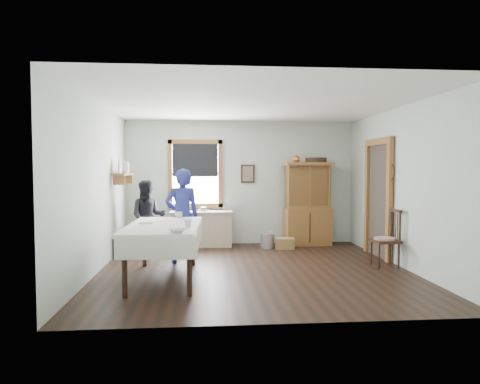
{
  "coord_description": "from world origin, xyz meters",
  "views": [
    {
      "loc": [
        -0.8,
        -6.91,
        1.64
      ],
      "look_at": [
        -0.2,
        0.3,
        1.26
      ],
      "focal_mm": 32.0,
      "sensor_mm": 36.0,
      "label": 1
    }
  ],
  "objects_px": {
    "woman_blue": "(182,219)",
    "figure_dark": "(148,219)",
    "work_counter": "(201,229)",
    "dining_table": "(164,252)",
    "pail": "(267,241)",
    "china_hutch": "(308,204)",
    "wicker_basket": "(285,243)",
    "spindle_chair": "(385,238)"
  },
  "relations": [
    {
      "from": "woman_blue",
      "to": "figure_dark",
      "type": "distance_m",
      "value": 1.19
    },
    {
      "from": "work_counter",
      "to": "dining_table",
      "type": "bearing_deg",
      "value": -100.48
    },
    {
      "from": "pail",
      "to": "work_counter",
      "type": "bearing_deg",
      "value": 167.33
    },
    {
      "from": "work_counter",
      "to": "china_hutch",
      "type": "relative_size",
      "value": 0.74
    },
    {
      "from": "dining_table",
      "to": "pail",
      "type": "xyz_separation_m",
      "value": [
        1.91,
        2.41,
        -0.26
      ]
    },
    {
      "from": "work_counter",
      "to": "pail",
      "type": "relative_size",
      "value": 4.32
    },
    {
      "from": "wicker_basket",
      "to": "dining_table",
      "type": "bearing_deg",
      "value": -134.78
    },
    {
      "from": "work_counter",
      "to": "spindle_chair",
      "type": "xyz_separation_m",
      "value": [
        3.1,
        -2.21,
        0.11
      ]
    },
    {
      "from": "china_hutch",
      "to": "spindle_chair",
      "type": "distance_m",
      "value": 2.36
    },
    {
      "from": "china_hutch",
      "to": "woman_blue",
      "type": "xyz_separation_m",
      "value": [
        -2.63,
        -1.56,
        -0.13
      ]
    },
    {
      "from": "pail",
      "to": "dining_table",
      "type": "bearing_deg",
      "value": -128.43
    },
    {
      "from": "china_hutch",
      "to": "wicker_basket",
      "type": "height_order",
      "value": "china_hutch"
    },
    {
      "from": "woman_blue",
      "to": "dining_table",
      "type": "bearing_deg",
      "value": 65.94
    },
    {
      "from": "dining_table",
      "to": "woman_blue",
      "type": "xyz_separation_m",
      "value": [
        0.21,
        1.15,
        0.35
      ]
    },
    {
      "from": "work_counter",
      "to": "wicker_basket",
      "type": "xyz_separation_m",
      "value": [
        1.72,
        -0.44,
        -0.27
      ]
    },
    {
      "from": "woman_blue",
      "to": "figure_dark",
      "type": "height_order",
      "value": "woman_blue"
    },
    {
      "from": "pail",
      "to": "figure_dark",
      "type": "bearing_deg",
      "value": -172.34
    },
    {
      "from": "pail",
      "to": "woman_blue",
      "type": "xyz_separation_m",
      "value": [
        -1.7,
        -1.27,
        0.61
      ]
    },
    {
      "from": "pail",
      "to": "figure_dark",
      "type": "height_order",
      "value": "figure_dark"
    },
    {
      "from": "dining_table",
      "to": "pail",
      "type": "bearing_deg",
      "value": 51.57
    },
    {
      "from": "figure_dark",
      "to": "china_hutch",
      "type": "bearing_deg",
      "value": 7.03
    },
    {
      "from": "dining_table",
      "to": "woman_blue",
      "type": "height_order",
      "value": "woman_blue"
    },
    {
      "from": "work_counter",
      "to": "woman_blue",
      "type": "xyz_separation_m",
      "value": [
        -0.33,
        -1.58,
        0.39
      ]
    },
    {
      "from": "work_counter",
      "to": "china_hutch",
      "type": "height_order",
      "value": "china_hutch"
    },
    {
      "from": "woman_blue",
      "to": "work_counter",
      "type": "bearing_deg",
      "value": -115.12
    },
    {
      "from": "china_hutch",
      "to": "dining_table",
      "type": "height_order",
      "value": "china_hutch"
    },
    {
      "from": "spindle_chair",
      "to": "figure_dark",
      "type": "relative_size",
      "value": 0.74
    },
    {
      "from": "wicker_basket",
      "to": "woman_blue",
      "type": "distance_m",
      "value": 2.43
    },
    {
      "from": "china_hutch",
      "to": "wicker_basket",
      "type": "distance_m",
      "value": 1.06
    },
    {
      "from": "wicker_basket",
      "to": "figure_dark",
      "type": "bearing_deg",
      "value": -175.99
    },
    {
      "from": "wicker_basket",
      "to": "woman_blue",
      "type": "height_order",
      "value": "woman_blue"
    },
    {
      "from": "spindle_chair",
      "to": "figure_dark",
      "type": "height_order",
      "value": "figure_dark"
    },
    {
      "from": "china_hutch",
      "to": "figure_dark",
      "type": "bearing_deg",
      "value": -172.67
    },
    {
      "from": "woman_blue",
      "to": "figure_dark",
      "type": "relative_size",
      "value": 1.16
    },
    {
      "from": "dining_table",
      "to": "wicker_basket",
      "type": "height_order",
      "value": "dining_table"
    },
    {
      "from": "china_hutch",
      "to": "figure_dark",
      "type": "height_order",
      "value": "china_hutch"
    },
    {
      "from": "wicker_basket",
      "to": "pail",
      "type": "bearing_deg",
      "value": 159.35
    },
    {
      "from": "spindle_chair",
      "to": "figure_dark",
      "type": "xyz_separation_m",
      "value": [
        -4.14,
        1.57,
        0.17
      ]
    },
    {
      "from": "wicker_basket",
      "to": "china_hutch",
      "type": "bearing_deg",
      "value": 36.08
    },
    {
      "from": "china_hutch",
      "to": "pail",
      "type": "height_order",
      "value": "china_hutch"
    },
    {
      "from": "china_hutch",
      "to": "spindle_chair",
      "type": "xyz_separation_m",
      "value": [
        0.8,
        -2.19,
        -0.41
      ]
    },
    {
      "from": "work_counter",
      "to": "figure_dark",
      "type": "height_order",
      "value": "figure_dark"
    }
  ]
}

